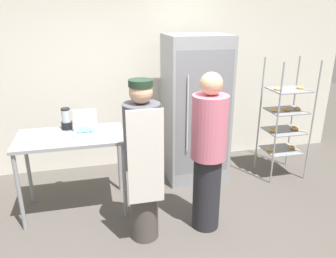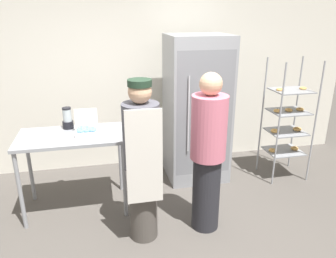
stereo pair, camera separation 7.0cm
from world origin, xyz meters
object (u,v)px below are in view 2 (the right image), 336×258
object	(u,v)px
refrigerator	(197,109)
person_customer	(208,154)
blender_pitcher	(68,119)
donut_box	(87,130)
person_baker	(142,161)
baking_rack	(287,122)

from	to	relation	value
refrigerator	person_customer	world-z (taller)	refrigerator
blender_pitcher	person_customer	distance (m)	1.67
donut_box	person_customer	size ratio (longest dim) A/B	0.16
person_baker	baking_rack	bearing A→B (deg)	23.63
refrigerator	person_customer	size ratio (longest dim) A/B	1.15
baking_rack	blender_pitcher	distance (m)	2.85
donut_box	refrigerator	bearing A→B (deg)	19.66
baking_rack	person_customer	size ratio (longest dim) A/B	0.97
baking_rack	person_baker	world-z (taller)	person_baker
donut_box	person_customer	xyz separation A→B (m)	(1.19, -0.66, -0.12)
blender_pitcher	person_baker	world-z (taller)	person_baker
refrigerator	person_customer	distance (m)	1.20
refrigerator	donut_box	world-z (taller)	refrigerator
person_customer	baking_rack	bearing A→B (deg)	31.95
person_baker	person_customer	size ratio (longest dim) A/B	0.98
refrigerator	person_baker	world-z (taller)	refrigerator
blender_pitcher	person_customer	xyz separation A→B (m)	(1.40, -0.90, -0.18)
refrigerator	person_baker	distance (m)	1.51
donut_box	baking_rack	bearing A→B (deg)	5.25
refrigerator	donut_box	xyz separation A→B (m)	(-1.43, -0.51, 0.00)
baking_rack	person_customer	bearing A→B (deg)	-148.05
baking_rack	refrigerator	bearing A→B (deg)	167.36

